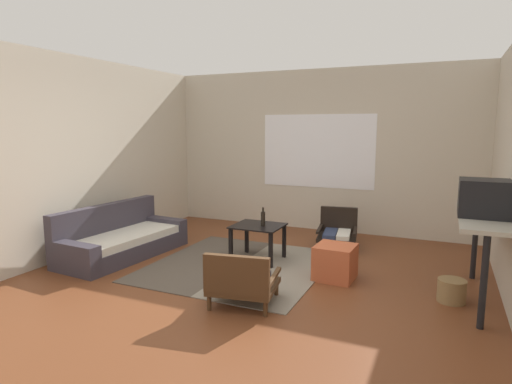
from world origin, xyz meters
TOP-DOWN VIEW (x-y plane):
  - ground_plane at (0.00, 0.00)m, footprint 7.80×7.80m
  - far_wall_with_window at (0.00, 3.06)m, footprint 5.60×0.13m
  - side_wall_left at (-2.66, 0.30)m, footprint 0.12×6.60m
  - area_rug at (-0.35, 0.68)m, footprint 2.11×2.25m
  - couch at (-2.03, 0.43)m, footprint 0.91×1.86m
  - coffee_table at (-0.21, 1.00)m, footprint 0.64×0.56m
  - armchair_by_window at (0.59, 2.08)m, footprint 0.63×0.66m
  - armchair_striped_foreground at (0.23, -0.40)m, footprint 0.73×0.69m
  - ottoman_orange at (0.88, 0.73)m, footprint 0.46×0.46m
  - console_shelf at (2.35, 0.70)m, footprint 0.44×1.49m
  - crt_television at (2.35, 0.63)m, footprint 0.46×0.40m
  - clay_vase at (2.35, 0.99)m, footprint 0.25×0.25m
  - glass_bottle at (-0.14, 0.98)m, footprint 0.06×0.06m
  - wicker_basket at (2.12, 0.55)m, footprint 0.27×0.27m

SIDE VIEW (x-z plane):
  - ground_plane at x=0.00m, z-range 0.00..0.00m
  - area_rug at x=-0.35m, z-range 0.00..0.01m
  - wicker_basket at x=2.12m, z-range 0.00..0.23m
  - ottoman_orange at x=0.88m, z-range 0.00..0.40m
  - couch at x=-2.03m, z-range -0.13..0.56m
  - armchair_by_window at x=0.59m, z-range -0.03..0.53m
  - armchair_striped_foreground at x=0.23m, z-range -0.03..0.54m
  - coffee_table at x=-0.21m, z-range 0.15..0.62m
  - glass_bottle at x=-0.14m, z-range 0.45..0.70m
  - console_shelf at x=2.35m, z-range 0.34..1.23m
  - clay_vase at x=2.35m, z-range 0.86..1.15m
  - crt_television at x=2.35m, z-range 0.89..1.25m
  - far_wall_with_window at x=0.00m, z-range 0.00..2.70m
  - side_wall_left at x=-2.66m, z-range 0.00..2.70m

